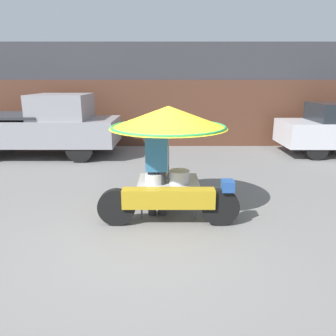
{
  "coord_description": "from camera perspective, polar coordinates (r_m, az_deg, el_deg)",
  "views": [
    {
      "loc": [
        0.34,
        -4.68,
        2.39
      ],
      "look_at": [
        0.34,
        1.0,
        0.84
      ],
      "focal_mm": 35.0,
      "sensor_mm": 36.0,
      "label": 1
    }
  ],
  "objects": [
    {
      "name": "vendor_motorcycle_cart",
      "position": [
        5.73,
        0.04,
        6.54
      ],
      "size": [
        2.37,
        2.08,
        1.94
      ],
      "color": "black",
      "rests_on": "ground"
    },
    {
      "name": "pickup_truck",
      "position": [
        11.08,
        -21.1,
        6.81
      ],
      "size": [
        4.92,
        1.96,
        1.94
      ],
      "color": "black",
      "rests_on": "ground"
    },
    {
      "name": "shopfront_building",
      "position": [
        12.86,
        -1.62,
        12.64
      ],
      "size": [
        28.0,
        2.06,
        3.61
      ],
      "color": "#38383D",
      "rests_on": "ground"
    },
    {
      "name": "ground_plane",
      "position": [
        5.27,
        -3.81,
        -11.73
      ],
      "size": [
        36.0,
        36.0,
        0.0
      ],
      "primitive_type": "plane",
      "color": "slate"
    },
    {
      "name": "vendor_person",
      "position": [
        5.71,
        -2.08,
        0.67
      ],
      "size": [
        0.38,
        0.23,
        1.68
      ],
      "color": "#2D2D33",
      "rests_on": "ground"
    }
  ]
}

